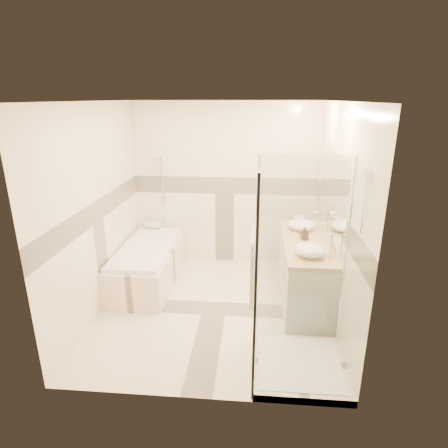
# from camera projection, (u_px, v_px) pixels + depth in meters

# --- Properties ---
(room) EXTENTS (2.82, 3.02, 2.52)m
(room) POSITION_uv_depth(u_px,v_px,m) (218.00, 213.00, 4.35)
(room) COLOR beige
(room) RESTS_ON ground
(bathtub) EXTENTS (0.75, 1.70, 0.56)m
(bathtub) POSITION_uv_depth(u_px,v_px,m) (148.00, 262.00, 5.34)
(bathtub) COLOR beige
(bathtub) RESTS_ON ground
(vanity) EXTENTS (0.58, 1.62, 0.85)m
(vanity) POSITION_uv_depth(u_px,v_px,m) (304.00, 271.00, 4.80)
(vanity) COLOR white
(vanity) RESTS_ON ground
(shower_enclosure) EXTENTS (0.96, 0.93, 2.04)m
(shower_enclosure) POSITION_uv_depth(u_px,v_px,m) (289.00, 320.00, 3.60)
(shower_enclosure) COLOR beige
(shower_enclosure) RESTS_ON ground
(vessel_sink_near) EXTENTS (0.36, 0.36, 0.14)m
(vessel_sink_near) POSITION_uv_depth(u_px,v_px,m) (301.00, 225.00, 5.01)
(vessel_sink_near) COLOR white
(vessel_sink_near) RESTS_ON vanity
(vessel_sink_far) EXTENTS (0.35, 0.35, 0.14)m
(vessel_sink_far) POSITION_uv_depth(u_px,v_px,m) (310.00, 250.00, 4.18)
(vessel_sink_far) COLOR white
(vessel_sink_far) RESTS_ON vanity
(faucet_near) EXTENTS (0.11, 0.03, 0.27)m
(faucet_near) POSITION_uv_depth(u_px,v_px,m) (318.00, 219.00, 4.96)
(faucet_near) COLOR silver
(faucet_near) RESTS_ON vanity
(faucet_far) EXTENTS (0.11, 0.03, 0.28)m
(faucet_far) POSITION_uv_depth(u_px,v_px,m) (330.00, 243.00, 4.13)
(faucet_far) COLOR silver
(faucet_far) RESTS_ON vanity
(amenity_bottle_a) EXTENTS (0.09, 0.09, 0.17)m
(amenity_bottle_a) POSITION_uv_depth(u_px,v_px,m) (305.00, 233.00, 4.65)
(amenity_bottle_a) COLOR black
(amenity_bottle_a) RESTS_ON vanity
(amenity_bottle_b) EXTENTS (0.13, 0.13, 0.13)m
(amenity_bottle_b) POSITION_uv_depth(u_px,v_px,m) (304.00, 233.00, 4.71)
(amenity_bottle_b) COLOR black
(amenity_bottle_b) RESTS_ON vanity
(folded_towels) EXTENTS (0.16, 0.23, 0.07)m
(folded_towels) POSITION_uv_depth(u_px,v_px,m) (299.00, 220.00, 5.33)
(folded_towels) COLOR silver
(folded_towels) RESTS_ON vanity
(rolled_towel) EXTENTS (0.24, 0.11, 0.11)m
(rolled_towel) POSITION_uv_depth(u_px,v_px,m) (153.00, 225.00, 5.94)
(rolled_towel) COLOR silver
(rolled_towel) RESTS_ON bathtub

